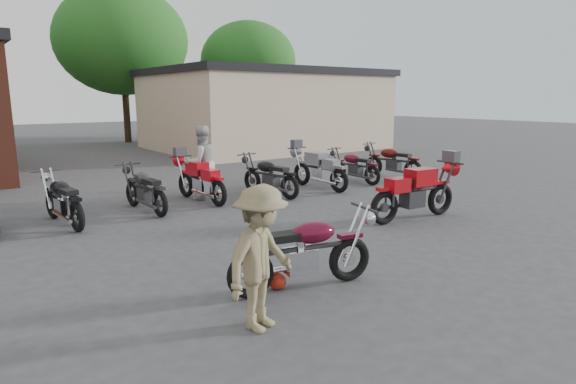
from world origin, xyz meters
TOP-DOWN VIEW (x-y plane):
  - ground at (0.00, 0.00)m, footprint 90.00×90.00m
  - stucco_building at (8.50, 15.00)m, footprint 10.00×8.00m
  - tree_2 at (4.00, 22.00)m, footprint 7.04×7.04m
  - tree_3 at (12.00, 22.00)m, footprint 6.08×6.08m
  - vintage_motorcycle at (-1.05, -0.34)m, footprint 2.08×1.06m
  - sportbike at (3.08, 1.20)m, footprint 2.25×0.92m
  - helmet at (-1.35, -0.13)m, footprint 0.25×0.25m
  - person_light at (0.45, 5.68)m, footprint 0.89×0.70m
  - person_tan at (-2.11, -0.93)m, footprint 1.19×0.93m
  - row_bike_2 at (-2.88, 5.06)m, footprint 0.85×1.99m
  - row_bike_3 at (-1.17, 5.21)m, footprint 0.78×1.94m
  - row_bike_4 at (0.28, 5.42)m, footprint 0.85×2.05m
  - row_bike_5 at (2.02, 5.01)m, footprint 0.92×2.02m
  - row_bike_6 at (3.66, 5.00)m, footprint 0.78×2.09m
  - row_bike_7 at (5.15, 5.13)m, footprint 0.72×1.86m
  - row_bike_8 at (6.69, 5.03)m, footprint 0.91×2.05m

SIDE VIEW (x-z plane):
  - ground at x=0.00m, z-range 0.00..0.00m
  - helmet at x=-1.35m, z-range 0.00..0.22m
  - row_bike_7 at x=5.15m, z-range 0.00..1.06m
  - row_bike_3 at x=-1.17m, z-range 0.00..1.10m
  - row_bike_2 at x=-2.88m, z-range 0.00..1.12m
  - row_bike_5 at x=2.02m, z-range 0.00..1.13m
  - row_bike_8 at x=6.69m, z-range 0.00..1.15m
  - vintage_motorcycle at x=-1.05m, z-range 0.00..1.15m
  - row_bike_4 at x=0.28m, z-range 0.00..1.16m
  - row_bike_6 at x=3.66m, z-range 0.00..1.20m
  - sportbike at x=3.08m, z-range 0.00..1.27m
  - person_tan at x=-2.11m, z-range 0.00..1.61m
  - person_light at x=0.45m, z-range 0.00..1.82m
  - stucco_building at x=8.50m, z-range 0.00..3.50m
  - tree_3 at x=12.00m, z-range 0.00..7.60m
  - tree_2 at x=4.00m, z-range 0.00..8.80m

